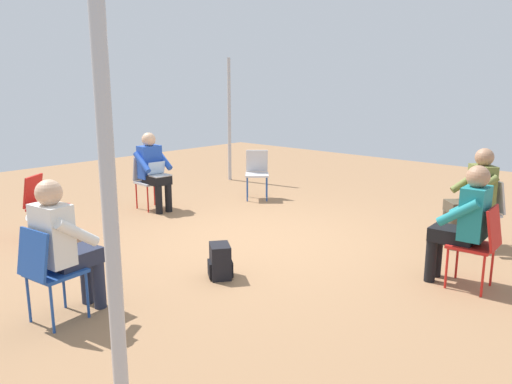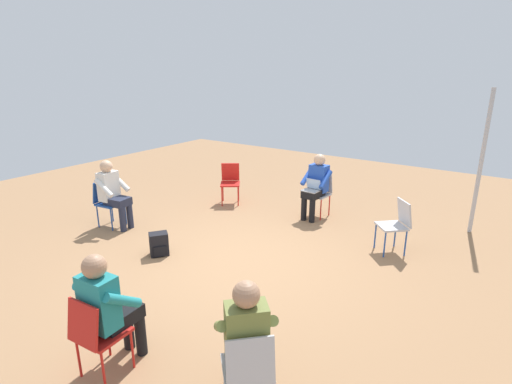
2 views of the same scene
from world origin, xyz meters
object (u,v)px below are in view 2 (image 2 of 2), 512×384
Objects in this scene: chair_northeast at (230,180)px; backpack_near_laptop_user at (159,245)px; person_with_laptop at (316,183)px; person_in_olive at (245,335)px; person_in_white at (113,191)px; chair_southwest at (248,369)px; person_in_teal at (108,304)px; chair_north at (107,200)px; chair_southeast at (396,222)px; chair_west at (96,332)px; chair_east at (320,191)px.

chair_northeast reaches higher than backpack_near_laptop_user.
person_with_laptop is 4.68m from person_in_olive.
person_with_laptop is at bearing 64.50° from person_in_olive.
person_in_olive is at bearing 58.77° from person_in_white.
chair_southwest is 0.69× the size of person_in_teal.
chair_southwest is at bearing -120.14° from backpack_near_laptop_user.
chair_north is at bearing 111.71° from chair_southwest.
chair_southeast is 5.02m from chair_north.
person_in_white is at bearing 138.69° from person_in_teal.
chair_west is at bearing 151.58° from chair_southwest.
chair_east is 1.90m from chair_southeast.
person_with_laptop reaches higher than chair_northeast.
chair_northeast is 5.20m from chair_west.
person_in_olive is (-1.92, -4.31, 0.00)m from person_in_white.
backpack_near_laptop_user is at bearing 121.40° from chair_west.
backpack_near_laptop_user is (-2.85, 1.27, -0.53)m from person_with_laptop.
chair_east is 0.69× the size of person_in_teal.
person_in_white reaches higher than backpack_near_laptop_user.
person_with_laptop is at bearing 151.18° from chair_northeast.
chair_northeast is at bearing 40.38° from chair_southeast.
chair_southeast and chair_north have the same top height.
person_in_olive reaches higher than chair_north.
person_in_olive is at bearing 59.79° from chair_north.
chair_west is at bearing 45.40° from chair_north.
chair_northeast and chair_southwest have the same top height.
chair_east is at bearing 88.35° from person_in_teal.
backpack_near_laptop_user is (-2.63, -0.64, -0.34)m from chair_northeast.
backpack_near_laptop_user is at bearing 123.44° from person_in_teal.
chair_east is 4.99m from chair_southwest.
chair_southeast is 1.00× the size of chair_west.
chair_east is at bearing 126.53° from person_in_white.
person_in_olive is at bearing 94.03° from chair_northeast.
chair_east and chair_west have the same top height.
chair_west is at bearing 43.67° from person_in_white.
backpack_near_laptop_user is at bearing 105.24° from chair_southwest.
chair_east is 0.69× the size of person_in_white.
person_in_white is (0.02, -0.17, 0.20)m from chair_north.
person_in_white is at bearing 77.26° from backpack_near_laptop_user.
chair_northeast is at bearing 148.58° from chair_north.
backpack_near_laptop_user is at bearing 83.63° from chair_southeast.
person_in_olive is 3.44× the size of backpack_near_laptop_user.
person_in_olive is at bearing -119.36° from backpack_near_laptop_user.
chair_east reaches higher than backpack_near_laptop_user.
person_with_laptop reaches higher than chair_north.
backpack_near_laptop_user is at bearing 70.75° from chair_east.
chair_west is at bearing 96.41° from person_with_laptop.
chair_southeast is 2.36× the size of backpack_near_laptop_user.
person_in_white is at bearing 110.70° from chair_southwest.
person_with_laptop and person_in_white have the same top height.
person_in_teal is (-4.95, -0.21, 0.20)m from chair_east.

